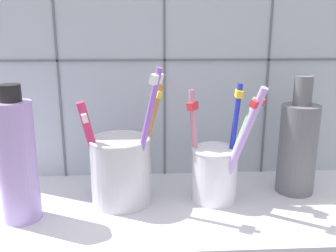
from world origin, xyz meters
TOP-DOWN VIEW (x-y plane):
  - counter_slab at (0.00, 0.00)cm, footprint 64.00×22.00cm
  - tile_wall_back at (-0.00, 12.00)cm, footprint 64.00×2.20cm
  - toothbrush_cup_left at (-6.33, 1.34)cm, footprint 11.37×8.55cm
  - toothbrush_cup_right at (6.59, 1.23)cm, footprint 9.36×9.29cm
  - ceramic_vase at (18.58, 3.36)cm, footprint 5.30×5.30cm
  - soap_bottle at (-18.45, -2.61)cm, footprint 4.62×4.62cm

SIDE VIEW (x-z plane):
  - counter_slab at x=0.00cm, z-range 0.00..2.00cm
  - toothbrush_cup_right at x=6.59cm, z-range -1.77..14.91cm
  - toothbrush_cup_left at x=-6.33cm, z-range -2.42..16.35cm
  - ceramic_vase at x=18.58cm, z-range 0.53..17.42cm
  - soap_bottle at x=-18.45cm, z-range 1.33..18.25cm
  - tile_wall_back at x=0.00cm, z-range 0.00..45.00cm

